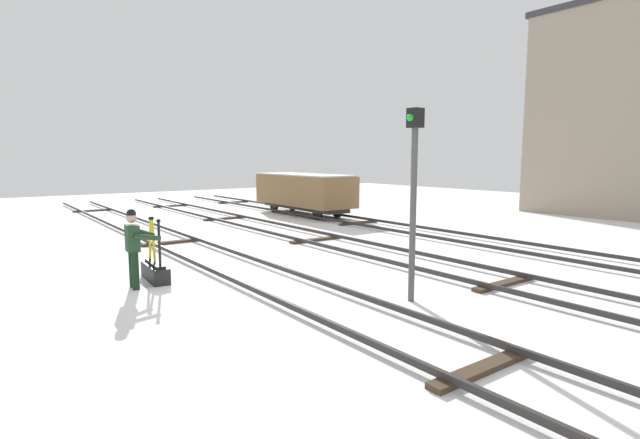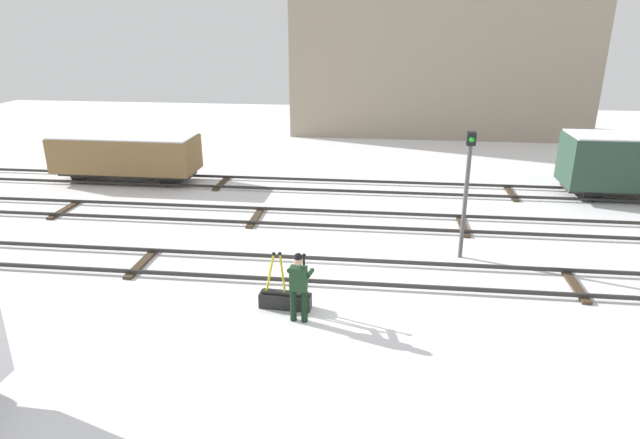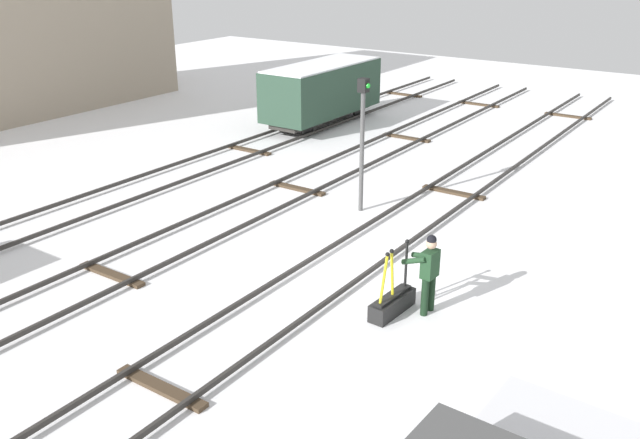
% 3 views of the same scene
% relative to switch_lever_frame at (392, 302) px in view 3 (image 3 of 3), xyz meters
% --- Properties ---
extents(ground_plane, '(60.00, 60.00, 0.00)m').
position_rel_switch_lever_frame_xyz_m(ground_plane, '(1.41, 1.93, -0.25)').
color(ground_plane, white).
extents(track_main_line, '(44.00, 1.94, 0.18)m').
position_rel_switch_lever_frame_xyz_m(track_main_line, '(1.41, 1.93, -0.13)').
color(track_main_line, '#2D2B28').
rests_on(track_main_line, ground_plane).
extents(track_siding_near, '(44.00, 1.94, 0.18)m').
position_rel_switch_lever_frame_xyz_m(track_siding_near, '(1.41, 5.98, -0.14)').
color(track_siding_near, '#2D2B28').
rests_on(track_siding_near, ground_plane).
extents(track_siding_far, '(44.00, 1.94, 0.18)m').
position_rel_switch_lever_frame_xyz_m(track_siding_far, '(1.41, 9.87, -0.13)').
color(track_siding_far, '#2D2B28').
rests_on(track_siding_far, ground_plane).
extents(switch_lever_frame, '(1.26, 0.44, 1.45)m').
position_rel_switch_lever_frame_xyz_m(switch_lever_frame, '(0.00, 0.00, 0.00)').
color(switch_lever_frame, black).
rests_on(switch_lever_frame, ground_plane).
extents(rail_worker, '(0.56, 0.66, 1.70)m').
position_rel_switch_lever_frame_xyz_m(rail_worker, '(0.42, -0.55, 0.70)').
color(rail_worker, black).
rests_on(rail_worker, ground_plane).
extents(signal_post, '(0.24, 0.32, 3.67)m').
position_rel_switch_lever_frame_xyz_m(signal_post, '(4.53, 3.50, 2.02)').
color(signal_post, '#4C4C4C').
rests_on(signal_post, ground_plane).
extents(freight_car_far_end, '(5.78, 2.10, 2.46)m').
position_rel_switch_lever_frame_xyz_m(freight_car_far_end, '(11.99, 9.87, 1.16)').
color(freight_car_far_end, '#2D2B28').
rests_on(freight_car_far_end, ground_plane).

